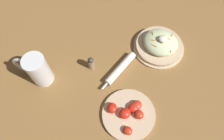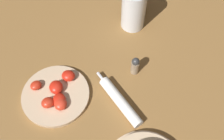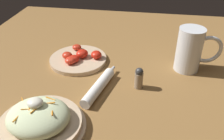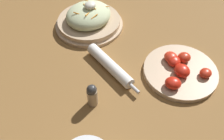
{
  "view_description": "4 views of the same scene",
  "coord_description": "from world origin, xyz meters",
  "px_view_note": "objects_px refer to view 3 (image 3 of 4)",
  "views": [
    {
      "loc": [
        -0.25,
        0.34,
        0.85
      ],
      "look_at": [
        -0.08,
        -0.01,
        0.07
      ],
      "focal_mm": 33.49,
      "sensor_mm": 36.0,
      "label": 1
    },
    {
      "loc": [
        -0.37,
        -0.26,
        0.74
      ],
      "look_at": [
        -0.06,
        0.01,
        0.09
      ],
      "focal_mm": 40.65,
      "sensor_mm": 36.0,
      "label": 2
    },
    {
      "loc": [
        0.04,
        -0.67,
        0.48
      ],
      "look_at": [
        -0.06,
        -0.04,
        0.07
      ],
      "focal_mm": 38.96,
      "sensor_mm": 36.0,
      "label": 3
    },
    {
      "loc": [
        0.28,
        0.25,
        0.56
      ],
      "look_at": [
        -0.04,
        -0.01,
        0.08
      ],
      "focal_mm": 39.38,
      "sensor_mm": 36.0,
      "label": 4
    }
  ],
  "objects_px": {
    "salad_plate": "(39,121)",
    "beer_mug": "(190,52)",
    "salt_shaker": "(139,78)",
    "napkin_roll": "(99,87)",
    "tomato_plate": "(78,58)"
  },
  "relations": [
    {
      "from": "salad_plate",
      "to": "beer_mug",
      "type": "distance_m",
      "value": 0.55
    },
    {
      "from": "salad_plate",
      "to": "salt_shaker",
      "type": "xyz_separation_m",
      "value": [
        0.24,
        0.23,
        0.01
      ]
    },
    {
      "from": "napkin_roll",
      "to": "salad_plate",
      "type": "bearing_deg",
      "value": -121.55
    },
    {
      "from": "beer_mug",
      "to": "tomato_plate",
      "type": "bearing_deg",
      "value": -178.3
    },
    {
      "from": "beer_mug",
      "to": "tomato_plate",
      "type": "height_order",
      "value": "beer_mug"
    },
    {
      "from": "beer_mug",
      "to": "tomato_plate",
      "type": "distance_m",
      "value": 0.41
    },
    {
      "from": "napkin_roll",
      "to": "tomato_plate",
      "type": "bearing_deg",
      "value": 124.04
    },
    {
      "from": "beer_mug",
      "to": "tomato_plate",
      "type": "relative_size",
      "value": 0.75
    },
    {
      "from": "beer_mug",
      "to": "tomato_plate",
      "type": "xyz_separation_m",
      "value": [
        -0.41,
        -0.01,
        -0.06
      ]
    },
    {
      "from": "tomato_plate",
      "to": "salt_shaker",
      "type": "xyz_separation_m",
      "value": [
        0.24,
        -0.13,
        0.02
      ]
    },
    {
      "from": "beer_mug",
      "to": "salt_shaker",
      "type": "relative_size",
      "value": 2.2
    },
    {
      "from": "napkin_roll",
      "to": "salt_shaker",
      "type": "relative_size",
      "value": 3.02
    },
    {
      "from": "salad_plate",
      "to": "napkin_roll",
      "type": "bearing_deg",
      "value": 58.45
    },
    {
      "from": "tomato_plate",
      "to": "salt_shaker",
      "type": "bearing_deg",
      "value": -28.54
    },
    {
      "from": "salad_plate",
      "to": "salt_shaker",
      "type": "height_order",
      "value": "salad_plate"
    }
  ]
}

